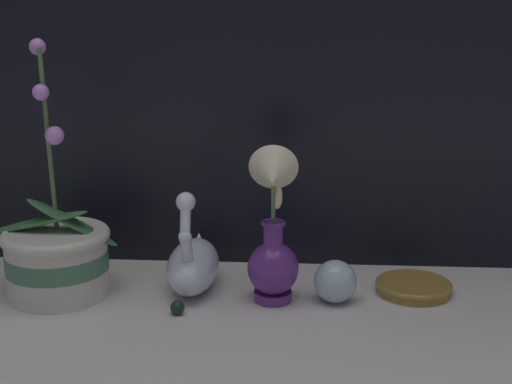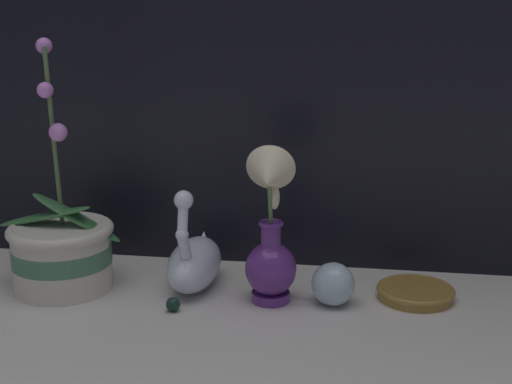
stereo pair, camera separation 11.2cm
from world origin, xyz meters
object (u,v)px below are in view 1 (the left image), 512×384
Objects in this scene: glass_sphere at (335,281)px; blue_vase at (273,241)px; amber_dish at (414,286)px; orchid_potted_plant at (57,255)px; swan_figurine at (193,263)px.

blue_vase is at bearing -174.63° from glass_sphere.
blue_vase is 2.05× the size of amber_dish.
glass_sphere is at bearing 5.37° from blue_vase.
orchid_potted_plant is 0.65m from amber_dish.
blue_vase is at bearing -1.55° from orchid_potted_plant.
swan_figurine reaches higher than amber_dish.
glass_sphere is at bearing -161.31° from amber_dish.
orchid_potted_plant is 0.24m from swan_figurine.
blue_vase is 0.13m from glass_sphere.
amber_dish is (0.64, 0.05, -0.06)m from orchid_potted_plant.
blue_vase reaches higher than swan_figurine.
amber_dish is (0.40, 0.01, -0.04)m from swan_figurine.
swan_figurine reaches higher than glass_sphere.
orchid_potted_plant reaches higher than amber_dish.
orchid_potted_plant is at bearing 178.45° from blue_vase.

